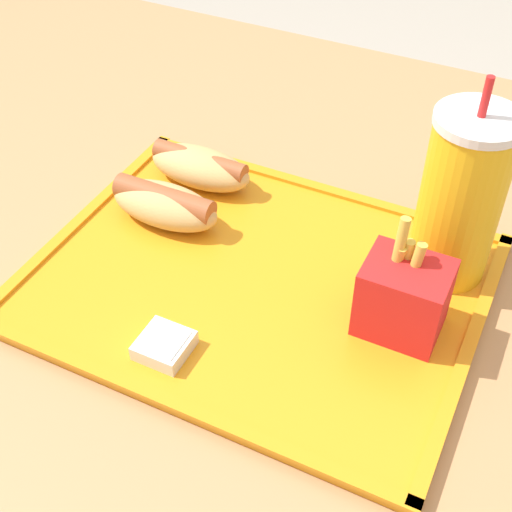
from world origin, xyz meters
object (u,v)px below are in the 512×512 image
hot_dog_near (165,204)px  sauce_cup_mayo (164,345)px  soda_cup (461,198)px  fries_carton (404,293)px  hot_dog_far (200,166)px

hot_dog_near → sauce_cup_mayo: size_ratio=2.78×
soda_cup → sauce_cup_mayo: size_ratio=4.77×
fries_carton → sauce_cup_mayo: fries_carton is taller
soda_cup → hot_dog_far: soda_cup is taller
fries_carton → hot_dog_far: bearing=158.2°
soda_cup → hot_dog_near: bearing=-168.3°
soda_cup → fries_carton: soda_cup is taller
hot_dog_near → sauce_cup_mayo: hot_dog_near is taller
hot_dog_far → sauce_cup_mayo: bearing=-68.0°
hot_dog_far → hot_dog_near: 0.07m
sauce_cup_mayo → fries_carton: bearing=35.1°
soda_cup → sauce_cup_mayo: (-0.19, -0.21, -0.08)m
hot_dog_far → fries_carton: (0.26, -0.10, 0.02)m
soda_cup → sauce_cup_mayo: 0.29m
hot_dog_near → hot_dog_far: bearing=90.0°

